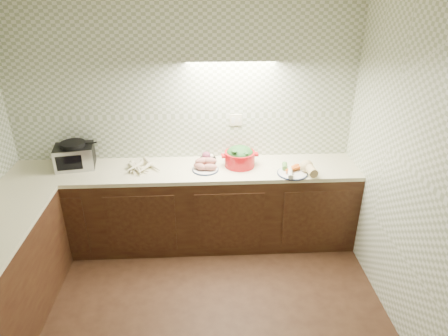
{
  "coord_description": "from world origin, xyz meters",
  "views": [
    {
      "loc": [
        0.21,
        -2.22,
        2.72
      ],
      "look_at": [
        0.4,
        1.25,
        1.02
      ],
      "focal_mm": 32.0,
      "sensor_mm": 36.0,
      "label": 1
    }
  ],
  "objects_px": {
    "parsnip_pile": "(146,167)",
    "onion_bowl": "(208,159)",
    "toaster_oven": "(75,156)",
    "veg_plate": "(299,169)",
    "dutch_oven": "(240,156)",
    "sweet_potato_plate": "(205,166)"
  },
  "relations": [
    {
      "from": "parsnip_pile",
      "to": "dutch_oven",
      "type": "bearing_deg",
      "value": 2.81
    },
    {
      "from": "parsnip_pile",
      "to": "onion_bowl",
      "type": "relative_size",
      "value": 2.52
    },
    {
      "from": "parsnip_pile",
      "to": "dutch_oven",
      "type": "xyz_separation_m",
      "value": [
        0.97,
        0.05,
        0.08
      ]
    },
    {
      "from": "toaster_oven",
      "to": "dutch_oven",
      "type": "xyz_separation_m",
      "value": [
        1.71,
        -0.06,
        -0.02
      ]
    },
    {
      "from": "onion_bowl",
      "to": "parsnip_pile",
      "type": "bearing_deg",
      "value": -168.76
    },
    {
      "from": "parsnip_pile",
      "to": "sweet_potato_plate",
      "type": "bearing_deg",
      "value": -2.91
    },
    {
      "from": "toaster_oven",
      "to": "veg_plate",
      "type": "bearing_deg",
      "value": -16.25
    },
    {
      "from": "sweet_potato_plate",
      "to": "veg_plate",
      "type": "bearing_deg",
      "value": -7.77
    },
    {
      "from": "toaster_oven",
      "to": "parsnip_pile",
      "type": "relative_size",
      "value": 1.0
    },
    {
      "from": "dutch_oven",
      "to": "veg_plate",
      "type": "xyz_separation_m",
      "value": [
        0.58,
        -0.21,
        -0.06
      ]
    },
    {
      "from": "sweet_potato_plate",
      "to": "veg_plate",
      "type": "relative_size",
      "value": 0.75
    },
    {
      "from": "onion_bowl",
      "to": "dutch_oven",
      "type": "height_order",
      "value": "dutch_oven"
    },
    {
      "from": "parsnip_pile",
      "to": "sweet_potato_plate",
      "type": "relative_size",
      "value": 1.56
    },
    {
      "from": "onion_bowl",
      "to": "dutch_oven",
      "type": "distance_m",
      "value": 0.35
    },
    {
      "from": "dutch_oven",
      "to": "sweet_potato_plate",
      "type": "bearing_deg",
      "value": -171.94
    },
    {
      "from": "toaster_oven",
      "to": "onion_bowl",
      "type": "height_order",
      "value": "toaster_oven"
    },
    {
      "from": "dutch_oven",
      "to": "veg_plate",
      "type": "height_order",
      "value": "dutch_oven"
    },
    {
      "from": "parsnip_pile",
      "to": "sweet_potato_plate",
      "type": "xyz_separation_m",
      "value": [
        0.61,
        -0.03,
        0.02
      ]
    },
    {
      "from": "toaster_oven",
      "to": "onion_bowl",
      "type": "relative_size",
      "value": 2.52
    },
    {
      "from": "parsnip_pile",
      "to": "veg_plate",
      "type": "relative_size",
      "value": 1.16
    },
    {
      "from": "toaster_oven",
      "to": "parsnip_pile",
      "type": "height_order",
      "value": "toaster_oven"
    },
    {
      "from": "onion_bowl",
      "to": "veg_plate",
      "type": "distance_m",
      "value": 0.96
    }
  ]
}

